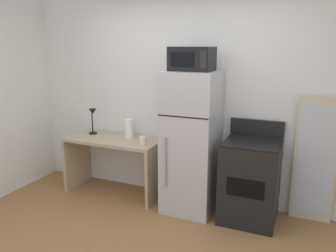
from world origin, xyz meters
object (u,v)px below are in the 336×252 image
(refrigerator, at_px, (191,142))
(leaning_mirror, at_px, (315,161))
(microwave, at_px, (192,59))
(paper_towel_roll, at_px, (129,128))
(desk, at_px, (114,154))
(desk_lamp, at_px, (93,117))
(oven_range, at_px, (250,180))
(coffee_mug, at_px, (143,140))

(refrigerator, xyz_separation_m, leaning_mirror, (1.34, 0.26, -0.13))
(leaning_mirror, bearing_deg, microwave, -167.98)
(paper_towel_roll, bearing_deg, leaning_mirror, 2.74)
(desk, distance_m, desk_lamp, 0.59)
(microwave, height_order, oven_range, microwave)
(desk_lamp, bearing_deg, desk, -11.55)
(paper_towel_roll, height_order, microwave, microwave)
(desk, xyz_separation_m, refrigerator, (1.08, -0.03, 0.30))
(oven_range, bearing_deg, microwave, -177.54)
(coffee_mug, bearing_deg, refrigerator, 4.49)
(desk_lamp, bearing_deg, coffee_mug, -10.15)
(oven_range, distance_m, leaning_mirror, 0.73)
(desk_lamp, bearing_deg, leaning_mirror, 3.36)
(paper_towel_roll, bearing_deg, refrigerator, -9.63)
(refrigerator, distance_m, oven_range, 0.78)
(coffee_mug, height_order, leaning_mirror, leaning_mirror)
(desk, height_order, oven_range, oven_range)
(coffee_mug, bearing_deg, oven_range, 2.48)
(paper_towel_roll, bearing_deg, microwave, -10.91)
(microwave, bearing_deg, coffee_mug, -177.48)
(refrigerator, bearing_deg, microwave, -89.68)
(coffee_mug, xyz_separation_m, refrigerator, (0.61, 0.05, 0.03))
(desk, height_order, coffee_mug, coffee_mug)
(desk_lamp, height_order, coffee_mug, desk_lamp)
(paper_towel_roll, xyz_separation_m, oven_range, (1.61, -0.15, -0.40))
(desk, distance_m, microwave, 1.66)
(leaning_mirror, bearing_deg, desk_lamp, -176.64)
(coffee_mug, height_order, refrigerator, refrigerator)
(desk_lamp, bearing_deg, paper_towel_roll, 5.97)
(desk, xyz_separation_m, paper_towel_roll, (0.16, 0.13, 0.34))
(paper_towel_roll, bearing_deg, oven_range, -5.20)
(desk_lamp, xyz_separation_m, oven_range, (2.14, -0.09, -0.52))
(desk_lamp, distance_m, leaning_mirror, 2.80)
(microwave, relative_size, oven_range, 0.42)
(oven_range, bearing_deg, paper_towel_roll, 174.80)
(desk_lamp, distance_m, coffee_mug, 0.87)
(desk, relative_size, paper_towel_roll, 5.23)
(refrigerator, relative_size, microwave, 3.60)
(leaning_mirror, bearing_deg, oven_range, -158.36)
(desk_lamp, relative_size, coffee_mug, 3.72)
(microwave, bearing_deg, desk, 177.47)
(coffee_mug, distance_m, refrigerator, 0.61)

